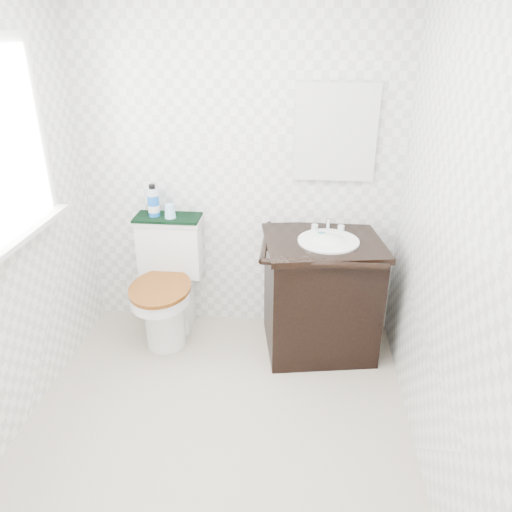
% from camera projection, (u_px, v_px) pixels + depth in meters
% --- Properties ---
extents(floor, '(2.40, 2.40, 0.00)m').
position_uv_depth(floor, '(215.00, 433.00, 2.81)').
color(floor, beige).
rests_on(floor, ground).
extents(wall_back, '(2.40, 0.00, 2.40)m').
position_uv_depth(wall_back, '(239.00, 168.00, 3.37)').
color(wall_back, white).
rests_on(wall_back, ground).
extents(wall_front, '(2.40, 0.00, 2.40)m').
position_uv_depth(wall_front, '(114.00, 431.00, 1.21)').
color(wall_front, white).
rests_on(wall_front, ground).
extents(wall_right, '(0.00, 2.40, 2.40)m').
position_uv_depth(wall_right, '(452.00, 247.00, 2.20)').
color(wall_right, white).
rests_on(wall_right, ground).
extents(mirror, '(0.50, 0.02, 0.60)m').
position_uv_depth(mirror, '(336.00, 133.00, 3.19)').
color(mirror, silver).
rests_on(mirror, wall_back).
extents(toilet, '(0.47, 0.65, 0.85)m').
position_uv_depth(toilet, '(168.00, 288.00, 3.56)').
color(toilet, white).
rests_on(toilet, floor).
extents(vanity, '(0.85, 0.76, 0.92)m').
position_uv_depth(vanity, '(320.00, 292.00, 3.38)').
color(vanity, black).
rests_on(vanity, floor).
extents(trash_bin, '(0.21, 0.18, 0.28)m').
position_uv_depth(trash_bin, '(299.00, 335.00, 3.42)').
color(trash_bin, white).
rests_on(trash_bin, floor).
extents(towel, '(0.45, 0.22, 0.02)m').
position_uv_depth(towel, '(168.00, 218.00, 3.46)').
color(towel, black).
rests_on(towel, toilet).
extents(mouthwash_bottle, '(0.08, 0.08, 0.23)m').
position_uv_depth(mouthwash_bottle, '(153.00, 202.00, 3.42)').
color(mouthwash_bottle, blue).
rests_on(mouthwash_bottle, towel).
extents(cup, '(0.08, 0.08, 0.10)m').
position_uv_depth(cup, '(170.00, 211.00, 3.41)').
color(cup, '#9AD8FC').
rests_on(cup, towel).
extents(soap_bar, '(0.07, 0.04, 0.02)m').
position_uv_depth(soap_bar, '(322.00, 233.00, 3.29)').
color(soap_bar, '#176C71').
rests_on(soap_bar, vanity).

